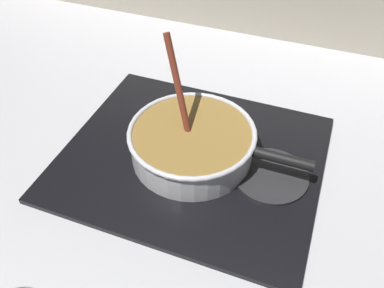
# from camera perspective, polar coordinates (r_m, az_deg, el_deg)

# --- Properties ---
(ground) EXTENTS (2.40, 1.60, 0.04)m
(ground) POSITION_cam_1_polar(r_m,az_deg,el_deg) (0.80, -2.07, -12.64)
(ground) COLOR #B7B7BC
(hob_plate) EXTENTS (0.56, 0.48, 0.01)m
(hob_plate) POSITION_cam_1_polar(r_m,az_deg,el_deg) (0.90, 0.00, -1.87)
(hob_plate) COLOR black
(hob_plate) RESTS_ON ground
(burner_ring) EXTENTS (0.19, 0.19, 0.01)m
(burner_ring) POSITION_cam_1_polar(r_m,az_deg,el_deg) (0.89, 0.00, -1.42)
(burner_ring) COLOR #592D0C
(burner_ring) RESTS_ON hob_plate
(spare_burner) EXTENTS (0.16, 0.16, 0.01)m
(spare_burner) POSITION_cam_1_polar(r_m,az_deg,el_deg) (0.86, 11.06, -4.37)
(spare_burner) COLOR #262628
(spare_burner) RESTS_ON hob_plate
(cooking_pan) EXTENTS (0.39, 0.27, 0.26)m
(cooking_pan) POSITION_cam_1_polar(r_m,az_deg,el_deg) (0.87, 0.07, 0.25)
(cooking_pan) COLOR silver
(cooking_pan) RESTS_ON hob_plate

